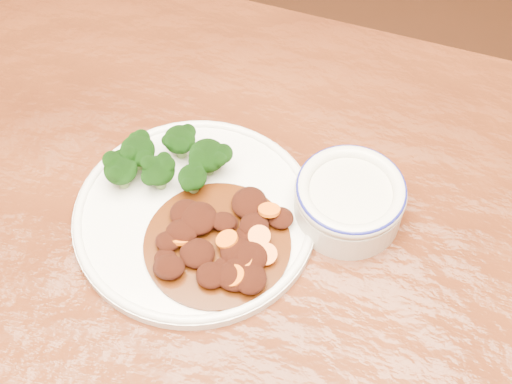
# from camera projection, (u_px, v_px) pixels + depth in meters

# --- Properties ---
(dining_table) EXTENTS (1.60, 1.07, 0.75)m
(dining_table) POSITION_uv_depth(u_px,v_px,m) (258.00, 331.00, 0.82)
(dining_table) COLOR #5F2810
(dining_table) RESTS_ON ground
(dinner_plate) EXTENTS (0.28, 0.28, 0.02)m
(dinner_plate) POSITION_uv_depth(u_px,v_px,m) (195.00, 215.00, 0.81)
(dinner_plate) COLOR white
(dinner_plate) RESTS_ON dining_table
(broccoli_florets) EXTENTS (0.13, 0.09, 0.05)m
(broccoli_florets) POSITION_uv_depth(u_px,v_px,m) (166.00, 159.00, 0.81)
(broccoli_florets) COLOR #6F934C
(broccoli_florets) RESTS_ON dinner_plate
(mince_stew) EXTENTS (0.16, 0.16, 0.03)m
(mince_stew) POSITION_uv_depth(u_px,v_px,m) (220.00, 243.00, 0.77)
(mince_stew) COLOR #431E07
(mince_stew) RESTS_ON dinner_plate
(dip_bowl) EXTENTS (0.12, 0.12, 0.06)m
(dip_bowl) POSITION_uv_depth(u_px,v_px,m) (349.00, 199.00, 0.79)
(dip_bowl) COLOR beige
(dip_bowl) RESTS_ON dining_table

